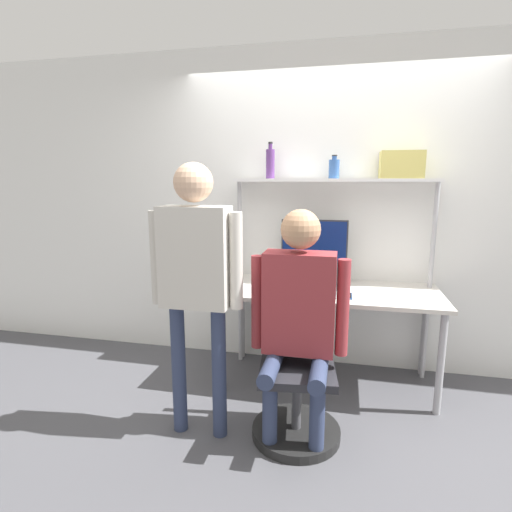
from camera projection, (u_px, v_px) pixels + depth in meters
ground_plane at (323, 406)px, 2.89m from camera, size 12.00×12.00×0.00m
wall_back at (333, 211)px, 3.38m from camera, size 8.00×0.06×2.70m
desk at (328, 299)px, 3.12m from camera, size 1.68×0.72×0.77m
shelf_unit at (333, 211)px, 3.22m from camera, size 1.60×0.24×1.62m
monitor at (314, 246)px, 3.29m from camera, size 0.54×0.18×0.52m
laptop at (317, 284)px, 3.02m from camera, size 0.30×0.24×0.24m
cell_phone at (347, 296)px, 2.91m from camera, size 0.07×0.15×0.01m
office_chair at (297, 391)px, 2.54m from camera, size 0.56×0.56×0.93m
person_seated at (298, 307)px, 2.39m from camera, size 0.60×0.48×1.44m
person_standing at (196, 266)px, 2.39m from camera, size 0.58×0.23×1.71m
bottle_purple at (270, 163)px, 3.26m from camera, size 0.07×0.07×0.29m
bottle_blue at (334, 169)px, 3.16m from camera, size 0.08×0.08×0.18m
storage_box at (401, 165)px, 3.05m from camera, size 0.31×0.22×0.21m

